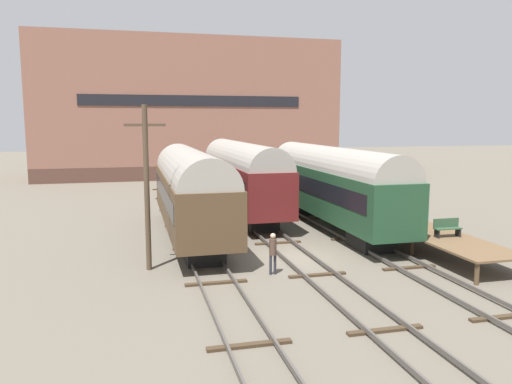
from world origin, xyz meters
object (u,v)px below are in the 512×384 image
(train_car_brown, at_px, (191,188))
(train_car_maroon, at_px, (242,174))
(train_car_green, at_px, (332,182))
(bench, at_px, (447,227))
(person_worker, at_px, (273,250))
(utility_pole, at_px, (147,185))

(train_car_brown, bearing_deg, train_car_maroon, 56.06)
(train_car_green, distance_m, bench, 8.47)
(train_car_brown, bearing_deg, person_worker, -71.47)
(train_car_brown, distance_m, utility_pole, 6.44)
(train_car_maroon, xyz_separation_m, bench, (7.35, -13.78, -1.47))
(train_car_maroon, relative_size, person_worker, 8.98)
(person_worker, xyz_separation_m, utility_pole, (-5.25, 2.06, 2.74))
(train_car_maroon, distance_m, bench, 15.69)
(bench, distance_m, utility_pole, 14.68)
(bench, bearing_deg, train_car_maroon, 118.07)
(train_car_brown, distance_m, person_worker, 8.49)
(bench, xyz_separation_m, person_worker, (-9.17, -0.72, -0.38))
(bench, xyz_separation_m, utility_pole, (-14.43, 1.35, 2.37))
(train_car_green, distance_m, train_car_maroon, 7.43)
(train_car_maroon, bearing_deg, train_car_brown, -123.94)
(train_car_brown, bearing_deg, train_car_green, 4.41)
(train_car_maroon, xyz_separation_m, utility_pole, (-7.08, -12.44, 0.90))
(utility_pole, bearing_deg, train_car_green, 29.37)
(bench, bearing_deg, train_car_green, 110.21)
(utility_pole, bearing_deg, train_car_brown, 65.74)
(train_car_green, xyz_separation_m, person_worker, (-6.29, -8.56, -1.81))
(train_car_brown, distance_m, bench, 13.88)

